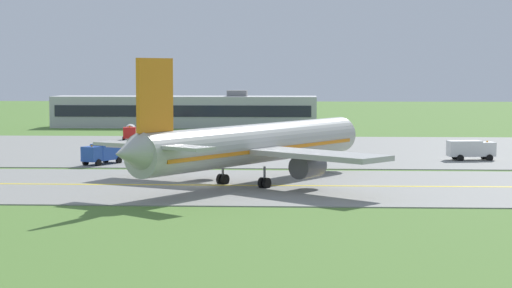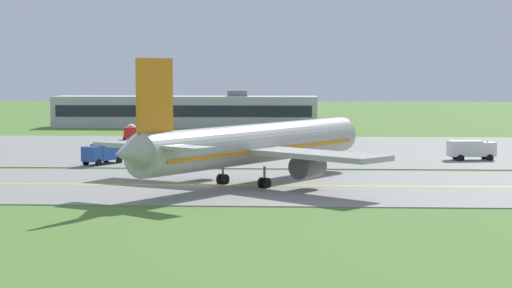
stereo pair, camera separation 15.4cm
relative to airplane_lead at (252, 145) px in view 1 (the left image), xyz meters
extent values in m
plane|color=#517A33|center=(-5.17, -0.95, -4.13)|extent=(500.00, 500.00, 0.00)
cube|color=gray|center=(-5.17, -0.95, -4.08)|extent=(240.00, 28.00, 0.10)
cube|color=gray|center=(4.83, 41.05, -4.08)|extent=(140.00, 52.00, 0.10)
cube|color=yellow|center=(-5.17, -0.95, -4.03)|extent=(220.00, 0.60, 0.01)
cylinder|color=#ADADA8|center=(0.27, 0.41, 0.07)|extent=(21.88, 30.69, 4.00)
cone|color=#ADADA8|center=(10.19, 15.67, 0.07)|extent=(4.60, 4.25, 3.80)
cone|color=#ADADA8|center=(-9.76, -15.02, 0.47)|extent=(4.59, 4.54, 3.40)
cube|color=orange|center=(0.27, 0.41, -0.43)|extent=(20.47, 28.45, 0.36)
cube|color=#1E232D|center=(8.99, 13.82, 0.77)|extent=(3.83, 3.36, 0.70)
cube|color=#ADADA8|center=(-8.06, 3.20, -0.43)|extent=(15.62, 10.69, 0.50)
cylinder|color=#47474C|center=(-5.29, 3.78, -1.83)|extent=(3.78, 4.10, 2.30)
cylinder|color=black|center=(-4.42, 5.13, -1.83)|extent=(1.90, 1.35, 2.10)
cube|color=#ADADA8|center=(6.19, -6.07, -0.43)|extent=(14.47, 13.47, 0.50)
cylinder|color=#47474C|center=(5.61, -3.30, -1.83)|extent=(3.78, 4.10, 2.30)
cylinder|color=black|center=(6.48, -1.96, -1.83)|extent=(1.90, 1.35, 2.10)
cube|color=orange|center=(-7.91, -12.17, 5.32)|extent=(2.73, 3.91, 6.50)
cube|color=#ADADA8|center=(-10.70, -10.59, 0.87)|extent=(6.44, 4.86, 0.30)
cube|color=#ADADA8|center=(-5.34, -14.08, 0.87)|extent=(6.17, 5.64, 0.30)
cylinder|color=slate|center=(7.35, 11.31, -2.76)|extent=(0.24, 0.24, 1.65)
cylinder|color=black|center=(7.35, 11.31, -3.58)|extent=(0.89, 1.11, 1.10)
cylinder|color=slate|center=(-3.00, 0.15, -2.76)|extent=(0.24, 0.24, 1.65)
cylinder|color=black|center=(-3.23, 0.30, -3.58)|extent=(0.89, 1.11, 1.10)
cylinder|color=black|center=(-2.77, 0.00, -3.58)|extent=(0.89, 1.11, 1.10)
cylinder|color=slate|center=(1.36, -2.68, -2.76)|extent=(0.24, 0.24, 1.65)
cylinder|color=black|center=(1.13, -2.53, -3.58)|extent=(0.89, 1.11, 1.10)
cylinder|color=black|center=(1.59, -2.83, -3.58)|extent=(0.89, 1.11, 1.10)
cube|color=silver|center=(28.87, 26.74, -2.63)|extent=(2.06, 2.23, 1.80)
cube|color=#1E232D|center=(29.63, 26.84, -2.32)|extent=(0.37, 1.84, 0.81)
cube|color=silver|center=(25.90, 26.32, -2.53)|extent=(4.45, 2.66, 2.00)
cylinder|color=orange|center=(28.87, 26.74, -1.63)|extent=(0.20, 0.20, 0.18)
cylinder|color=black|center=(28.73, 27.73, -3.68)|extent=(0.93, 0.42, 0.90)
cylinder|color=black|center=(29.01, 25.75, -3.68)|extent=(0.93, 0.42, 0.90)
cylinder|color=black|center=(24.92, 27.25, -3.68)|extent=(0.93, 0.42, 0.90)
cylinder|color=black|center=(25.21, 25.17, -3.68)|extent=(0.93, 0.42, 0.90)
cube|color=red|center=(-22.84, 54.81, -2.63)|extent=(2.24, 2.07, 1.80)
cube|color=#1E232D|center=(-22.73, 54.06, -2.32)|extent=(1.84, 0.39, 0.81)
cylinder|color=silver|center=(-23.27, 57.78, -2.38)|extent=(2.39, 4.42, 1.80)
cube|color=#383838|center=(-23.27, 57.78, -3.41)|extent=(2.69, 4.46, 0.24)
cylinder|color=orange|center=(-22.84, 54.81, -1.63)|extent=(0.20, 0.20, 0.18)
cylinder|color=black|center=(-21.85, 54.96, -3.68)|extent=(0.43, 0.93, 0.90)
cylinder|color=black|center=(-23.83, 54.67, -3.68)|extent=(0.43, 0.93, 0.90)
cylinder|color=black|center=(-22.36, 58.77, -3.68)|extent=(0.43, 0.93, 0.90)
cylinder|color=black|center=(-24.44, 58.46, -3.68)|extent=(0.43, 0.93, 0.90)
cube|color=#264CA5|center=(-20.41, 17.33, -2.63)|extent=(2.61, 2.52, 1.80)
cube|color=#1E232D|center=(-20.76, 16.65, -2.32)|extent=(1.69, 0.96, 0.81)
cube|color=#264CA5|center=(-19.02, 19.99, -2.53)|extent=(3.81, 4.69, 2.00)
cylinder|color=orange|center=(-20.41, 17.33, -1.63)|extent=(0.20, 0.20, 0.18)
cylinder|color=black|center=(-19.52, 16.87, -3.68)|extent=(0.68, 0.94, 0.90)
cylinder|color=black|center=(-21.29, 17.80, -3.68)|extent=(0.68, 0.94, 0.90)
cylinder|color=black|center=(-17.70, 20.25, -3.68)|extent=(0.68, 0.94, 0.90)
cylinder|color=black|center=(-19.56, 21.22, -3.68)|extent=(0.68, 0.94, 0.90)
cube|color=#B2B2B7|center=(-18.76, 93.96, -0.96)|extent=(53.49, 9.27, 6.34)
cube|color=#1E232D|center=(-18.76, 89.27, -0.65)|extent=(51.35, 0.10, 2.28)
cube|color=slate|center=(-8.07, 93.96, 2.80)|extent=(4.00, 4.00, 1.20)
camera|label=1|loc=(4.95, -92.47, 7.53)|focal=64.57mm
camera|label=2|loc=(5.10, -92.46, 7.53)|focal=64.57mm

